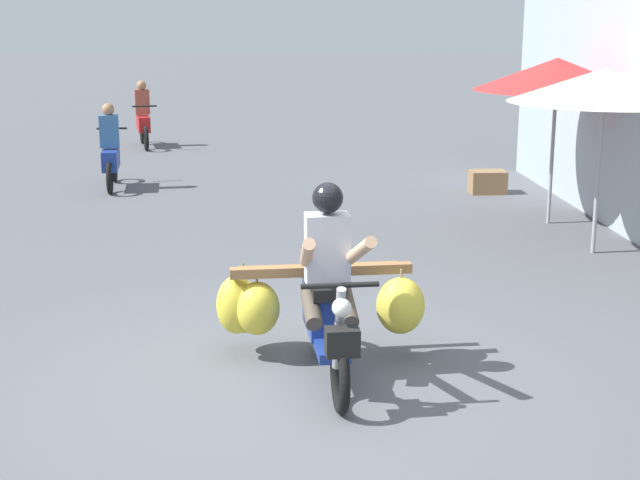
{
  "coord_description": "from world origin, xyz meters",
  "views": [
    {
      "loc": [
        -0.23,
        -6.74,
        2.86
      ],
      "look_at": [
        0.32,
        1.12,
        0.9
      ],
      "focal_mm": 52.15,
      "sensor_mm": 36.0,
      "label": 1
    }
  ],
  "objects_px": {
    "motorbike_distant_ahead_right": "(143,120)",
    "market_umbrella_near_shop": "(605,85)",
    "produce_crate": "(487,182)",
    "market_umbrella_further_along": "(557,74)",
    "motorbike_distant_ahead_left": "(111,154)",
    "motorbike_main_loaded": "(310,301)"
  },
  "relations": [
    {
      "from": "motorbike_distant_ahead_right",
      "to": "market_umbrella_further_along",
      "type": "height_order",
      "value": "market_umbrella_further_along"
    },
    {
      "from": "motorbike_distant_ahead_right",
      "to": "motorbike_main_loaded",
      "type": "bearing_deg",
      "value": -77.71
    },
    {
      "from": "market_umbrella_near_shop",
      "to": "produce_crate",
      "type": "bearing_deg",
      "value": 95.35
    },
    {
      "from": "motorbike_distant_ahead_left",
      "to": "market_umbrella_further_along",
      "type": "distance_m",
      "value": 7.17
    },
    {
      "from": "motorbike_distant_ahead_right",
      "to": "produce_crate",
      "type": "distance_m",
      "value": 8.28
    },
    {
      "from": "motorbike_main_loaded",
      "to": "produce_crate",
      "type": "xyz_separation_m",
      "value": [
        3.27,
        7.26,
        -0.39
      ]
    },
    {
      "from": "motorbike_distant_ahead_left",
      "to": "market_umbrella_further_along",
      "type": "relative_size",
      "value": 0.72
    },
    {
      "from": "motorbike_distant_ahead_right",
      "to": "market_umbrella_near_shop",
      "type": "distance_m",
      "value": 11.49
    },
    {
      "from": "motorbike_distant_ahead_left",
      "to": "motorbike_distant_ahead_right",
      "type": "relative_size",
      "value": 1.01
    },
    {
      "from": "motorbike_distant_ahead_left",
      "to": "produce_crate",
      "type": "xyz_separation_m",
      "value": [
        6.05,
        -0.78,
        -0.39
      ]
    },
    {
      "from": "motorbike_main_loaded",
      "to": "motorbike_distant_ahead_left",
      "type": "bearing_deg",
      "value": 109.05
    },
    {
      "from": "motorbike_distant_ahead_left",
      "to": "motorbike_distant_ahead_right",
      "type": "distance_m",
      "value": 4.83
    },
    {
      "from": "market_umbrella_near_shop",
      "to": "market_umbrella_further_along",
      "type": "relative_size",
      "value": 1.0
    },
    {
      "from": "market_umbrella_further_along",
      "to": "produce_crate",
      "type": "distance_m",
      "value": 2.88
    },
    {
      "from": "motorbike_distant_ahead_left",
      "to": "produce_crate",
      "type": "relative_size",
      "value": 2.9
    },
    {
      "from": "motorbike_main_loaded",
      "to": "market_umbrella_near_shop",
      "type": "bearing_deg",
      "value": 43.56
    },
    {
      "from": "motorbike_distant_ahead_left",
      "to": "market_umbrella_near_shop",
      "type": "relative_size",
      "value": 0.72
    },
    {
      "from": "market_umbrella_near_shop",
      "to": "market_umbrella_further_along",
      "type": "xyz_separation_m",
      "value": [
        -0.04,
        1.61,
        0.02
      ]
    },
    {
      "from": "market_umbrella_further_along",
      "to": "produce_crate",
      "type": "height_order",
      "value": "market_umbrella_further_along"
    },
    {
      "from": "motorbike_distant_ahead_left",
      "to": "motorbike_distant_ahead_right",
      "type": "height_order",
      "value": "same"
    },
    {
      "from": "produce_crate",
      "to": "market_umbrella_near_shop",
      "type": "bearing_deg",
      "value": -84.65
    },
    {
      "from": "motorbike_distant_ahead_right",
      "to": "produce_crate",
      "type": "relative_size",
      "value": 2.87
    }
  ]
}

